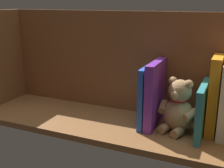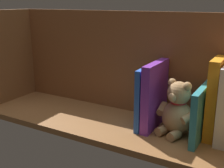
# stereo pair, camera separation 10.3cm
# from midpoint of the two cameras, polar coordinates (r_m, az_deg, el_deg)

# --- Properties ---
(ground_plane) EXTENTS (1.08, 0.32, 0.02)m
(ground_plane) POSITION_cam_midpoint_polar(r_m,az_deg,el_deg) (1.08, 2.75, -7.94)
(ground_plane) COLOR brown
(shelf_back_panel) EXTENTS (1.08, 0.02, 0.39)m
(shelf_back_panel) POSITION_cam_midpoint_polar(r_m,az_deg,el_deg) (1.14, 6.04, 4.19)
(shelf_back_panel) COLOR brown
(shelf_back_panel) RESTS_ON ground_plane
(shelf_side_divider) EXTENTS (0.02, 0.26, 0.39)m
(shelf_side_divider) POSITION_cam_midpoint_polar(r_m,az_deg,el_deg) (1.33, -17.62, 5.27)
(shelf_side_divider) COLOR brown
(shelf_side_divider) RESTS_ON ground_plane
(book_2) EXTENTS (0.03, 0.13, 0.26)m
(book_2) POSITION_cam_midpoint_polar(r_m,az_deg,el_deg) (0.99, 22.47, -2.72)
(book_2) COLOR orange
(book_2) RESTS_ON ground_plane
(book_3) EXTENTS (0.02, 0.20, 0.17)m
(book_3) POSITION_cam_midpoint_polar(r_m,az_deg,el_deg) (0.98, 20.14, -5.49)
(book_3) COLOR teal
(book_3) RESTS_ON ground_plane
(teddy_bear) EXTENTS (0.14, 0.14, 0.19)m
(teddy_bear) POSITION_cam_midpoint_polar(r_m,az_deg,el_deg) (0.99, 15.70, -5.12)
(teddy_bear) COLOR tan
(teddy_bear) RESTS_ON ground_plane
(book_4) EXTENTS (0.03, 0.18, 0.23)m
(book_4) POSITION_cam_midpoint_polar(r_m,az_deg,el_deg) (1.02, 11.35, -2.26)
(book_4) COLOR purple
(book_4) RESTS_ON ground_plane
(book_5) EXTENTS (0.02, 0.18, 0.22)m
(book_5) POSITION_cam_midpoint_polar(r_m,az_deg,el_deg) (1.03, 9.85, -2.44)
(book_5) COLOR blue
(book_5) RESTS_ON ground_plane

